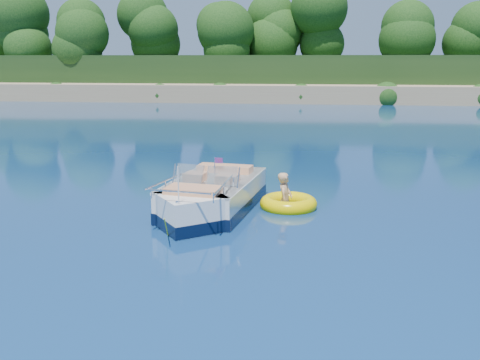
{
  "coord_description": "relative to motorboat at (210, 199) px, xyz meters",
  "views": [
    {
      "loc": [
        -0.02,
        -10.77,
        3.75
      ],
      "look_at": [
        -1.54,
        1.83,
        0.85
      ],
      "focal_mm": 40.0,
      "sensor_mm": 36.0,
      "label": 1
    }
  ],
  "objects": [
    {
      "name": "ground",
      "position": [
        2.3,
        -1.85,
        -0.34
      ],
      "size": [
        160.0,
        160.0,
        0.0
      ],
      "primitive_type": "plane",
      "color": "#0A2147",
      "rests_on": "ground"
    },
    {
      "name": "shoreline",
      "position": [
        2.3,
        61.92,
        0.63
      ],
      "size": [
        170.0,
        59.0,
        6.0
      ],
      "color": "#A3835E",
      "rests_on": "ground"
    },
    {
      "name": "treeline",
      "position": [
        2.34,
        39.16,
        5.2
      ],
      "size": [
        150.0,
        7.12,
        8.19
      ],
      "color": "black",
      "rests_on": "ground"
    },
    {
      "name": "motorboat",
      "position": [
        0.0,
        0.0,
        0.0
      ],
      "size": [
        2.41,
        5.28,
        1.77
      ],
      "rotation": [
        0.0,
        0.0,
        -0.15
      ],
      "color": "white",
      "rests_on": "ground"
    },
    {
      "name": "tow_tube",
      "position": [
        1.93,
        0.67,
        -0.24
      ],
      "size": [
        1.81,
        1.81,
        0.39
      ],
      "rotation": [
        0.0,
        0.0,
        -0.27
      ],
      "color": "#FDDB00",
      "rests_on": "ground"
    },
    {
      "name": "boy",
      "position": [
        1.84,
        0.7,
        -0.34
      ],
      "size": [
        0.47,
        0.84,
        1.58
      ],
      "primitive_type": "imported",
      "rotation": [
        0.0,
        -0.17,
        1.43
      ],
      "color": "tan",
      "rests_on": "ground"
    }
  ]
}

